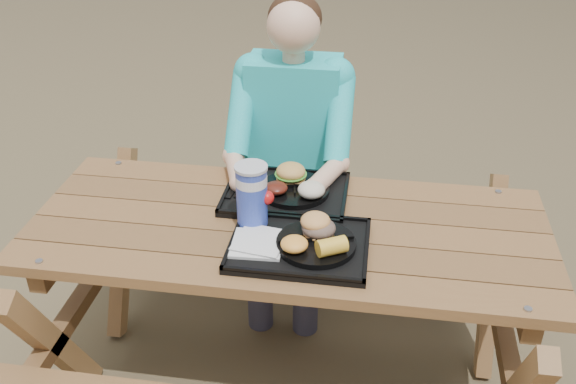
# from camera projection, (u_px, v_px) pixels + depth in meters

# --- Properties ---
(ground) EXTENTS (60.00, 60.00, 0.00)m
(ground) POSITION_uv_depth(u_px,v_px,m) (288.00, 378.00, 2.61)
(ground) COLOR #999999
(ground) RESTS_ON ground
(picnic_table) EXTENTS (1.80, 1.49, 0.75)m
(picnic_table) POSITION_uv_depth(u_px,v_px,m) (288.00, 307.00, 2.42)
(picnic_table) COLOR #999999
(picnic_table) RESTS_ON ground
(tray_near) EXTENTS (0.45, 0.35, 0.02)m
(tray_near) POSITION_uv_depth(u_px,v_px,m) (299.00, 246.00, 2.09)
(tray_near) COLOR black
(tray_near) RESTS_ON picnic_table
(tray_far) EXTENTS (0.45, 0.35, 0.02)m
(tray_far) POSITION_uv_depth(u_px,v_px,m) (286.00, 195.00, 2.38)
(tray_far) COLOR black
(tray_far) RESTS_ON picnic_table
(plate_near) EXTENTS (0.26, 0.26, 0.02)m
(plate_near) POSITION_uv_depth(u_px,v_px,m) (316.00, 244.00, 2.07)
(plate_near) COLOR black
(plate_near) RESTS_ON tray_near
(plate_far) EXTENTS (0.26, 0.26, 0.02)m
(plate_far) POSITION_uv_depth(u_px,v_px,m) (294.00, 189.00, 2.37)
(plate_far) COLOR black
(plate_far) RESTS_ON tray_far
(napkin_stack) EXTENTS (0.17, 0.17, 0.02)m
(napkin_stack) POSITION_uv_depth(u_px,v_px,m) (257.00, 243.00, 2.08)
(napkin_stack) COLOR silver
(napkin_stack) RESTS_ON tray_near
(soda_cup) EXTENTS (0.10, 0.10, 0.21)m
(soda_cup) POSITION_uv_depth(u_px,v_px,m) (252.00, 196.00, 2.14)
(soda_cup) COLOR #1630AC
(soda_cup) RESTS_ON tray_near
(condiment_bbq) EXTENTS (0.04, 0.04, 0.03)m
(condiment_bbq) POSITION_uv_depth(u_px,v_px,m) (306.00, 221.00, 2.18)
(condiment_bbq) COLOR black
(condiment_bbq) RESTS_ON tray_near
(condiment_mustard) EXTENTS (0.04, 0.04, 0.03)m
(condiment_mustard) POSITION_uv_depth(u_px,v_px,m) (320.00, 219.00, 2.19)
(condiment_mustard) COLOR gold
(condiment_mustard) RESTS_ON tray_near
(sandwich) EXTENTS (0.10, 0.10, 0.11)m
(sandwich) POSITION_uv_depth(u_px,v_px,m) (319.00, 220.00, 2.08)
(sandwich) COLOR #E39950
(sandwich) RESTS_ON plate_near
(mac_cheese) EXTENTS (0.09, 0.09, 0.04)m
(mac_cheese) POSITION_uv_depth(u_px,v_px,m) (294.00, 244.00, 2.02)
(mac_cheese) COLOR #FFB143
(mac_cheese) RESTS_ON plate_near
(corn_cob) EXTENTS (0.13, 0.13, 0.05)m
(corn_cob) POSITION_uv_depth(u_px,v_px,m) (332.00, 246.00, 2.00)
(corn_cob) COLOR yellow
(corn_cob) RESTS_ON plate_near
(cutlery_far) EXTENTS (0.04, 0.16, 0.01)m
(cutlery_far) POSITION_uv_depth(u_px,v_px,m) (241.00, 187.00, 2.40)
(cutlery_far) COLOR black
(cutlery_far) RESTS_ON tray_far
(burger) EXTENTS (0.11, 0.11, 0.10)m
(burger) POSITION_uv_depth(u_px,v_px,m) (291.00, 168.00, 2.39)
(burger) COLOR gold
(burger) RESTS_ON plate_far
(baked_beans) EXTENTS (0.08, 0.08, 0.04)m
(baked_beans) POSITION_uv_depth(u_px,v_px,m) (276.00, 188.00, 2.32)
(baked_beans) COLOR #541A10
(baked_beans) RESTS_ON plate_far
(potato_salad) EXTENTS (0.10, 0.10, 0.05)m
(potato_salad) POSITION_uv_depth(u_px,v_px,m) (311.00, 190.00, 2.29)
(potato_salad) COLOR beige
(potato_salad) RESTS_ON plate_far
(diner) EXTENTS (0.48, 0.84, 1.28)m
(diner) POSITION_uv_depth(u_px,v_px,m) (293.00, 169.00, 2.80)
(diner) COLOR #1AA8BA
(diner) RESTS_ON ground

